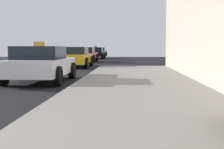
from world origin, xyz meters
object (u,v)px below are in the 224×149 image
Objects in this scene: car_white at (41,64)px; car_yellow at (75,57)px; car_green at (99,52)px; car_black at (95,53)px; car_red at (85,54)px.

car_white is 8.94m from car_yellow.
car_white is at bearing -88.34° from car_green.
car_yellow is at bearing -88.81° from car_black.
car_black reaches higher than car_yellow.
car_yellow is at bearing 91.76° from car_white.
car_yellow is 7.57m from car_red.
car_black reaches higher than car_green.
car_red is (-0.67, 16.49, 0.00)m from car_white.
car_white reaches higher than car_yellow.
car_green is (-0.32, 17.71, -0.00)m from car_red.
car_red is 1.02× the size of car_green.
car_yellow is 0.97× the size of car_red.
car_white reaches higher than car_red.
car_white is 25.10m from car_black.
car_green is at bearing 91.03° from car_red.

